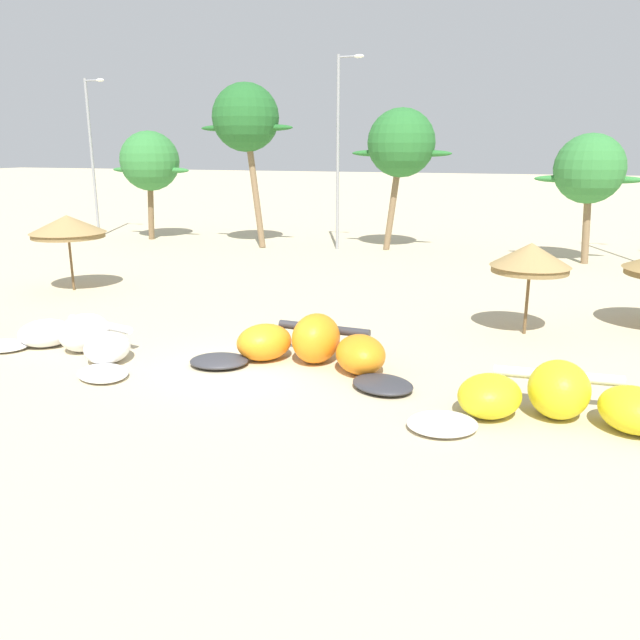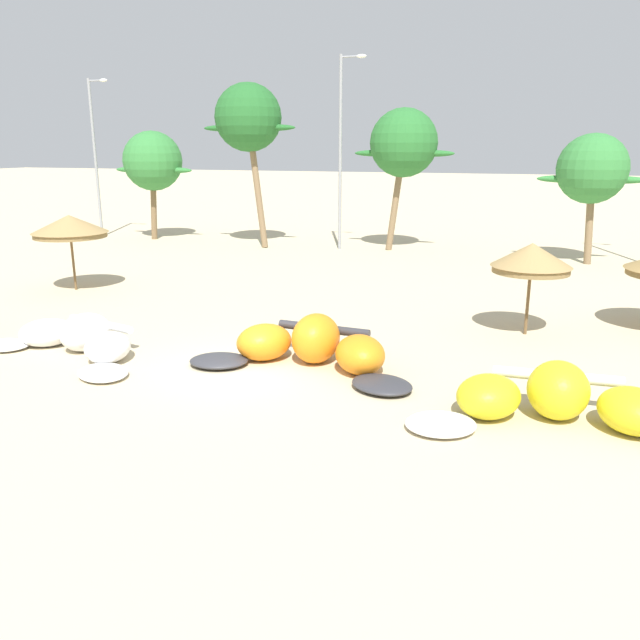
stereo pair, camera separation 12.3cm
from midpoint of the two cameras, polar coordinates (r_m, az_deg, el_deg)
The scene contains 12 objects.
ground_plane at distance 17.29m, azimuth -7.23°, elevation -4.37°, with size 260.00×260.00×0.00m, color beige.
kite_left at distance 19.60m, azimuth -20.78°, elevation -1.60°, with size 6.15×3.60×1.10m.
kite_left_of_center at distance 17.24m, azimuth -0.62°, elevation -2.46°, with size 6.57×3.18×1.37m.
kite_center at distance 14.67m, azimuth 20.80°, elevation -6.90°, with size 6.63×3.19×1.28m.
beach_umbrella_near_van at distance 28.02m, azimuth -21.38°, elevation 7.83°, with size 3.03×3.03×3.09m.
beach_umbrella_middle at distance 20.80m, azimuth 18.57°, elevation 5.30°, with size 2.47×2.47×2.91m.
palm_leftmost at distance 42.11m, azimuth -14.66°, elevation 13.55°, with size 5.47×3.65×6.71m.
palm_left at distance 37.88m, azimuth -6.32°, elevation 17.47°, with size 5.69×3.79×9.23m.
palm_left_of_gap at distance 36.58m, azimuth 7.60°, elevation 15.36°, with size 5.60×3.74×7.82m.
palm_center_left at distance 34.75m, azimuth 23.28°, elevation 12.25°, with size 5.11×3.41×6.42m.
lamppost_west at distance 44.46m, azimuth -19.32°, elevation 14.03°, with size 1.49×0.24×9.85m.
lamppost_west_center at distance 36.73m, azimuth 2.08°, elevation 15.31°, with size 1.51×0.24×10.55m.
Camera 2 is at (7.46, -14.49, 5.79)m, focal length 35.77 mm.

